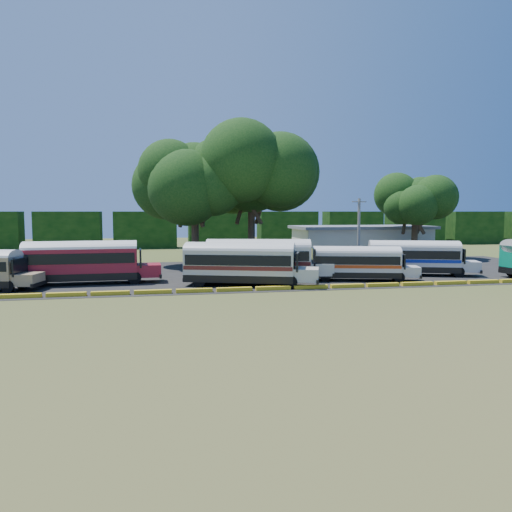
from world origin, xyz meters
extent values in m
plane|color=#35521B|center=(0.00, 0.00, 0.00)|extent=(160.00, 160.00, 0.00)
cube|color=black|center=(1.00, 12.00, 0.01)|extent=(64.00, 24.00, 0.02)
cube|color=gold|center=(-19.50, 1.00, 0.15)|extent=(2.70, 0.45, 0.30)
cube|color=gold|center=(-16.50, 1.00, 0.15)|extent=(2.70, 0.45, 0.30)
cube|color=gold|center=(-13.50, 1.00, 0.15)|extent=(2.70, 0.45, 0.30)
cube|color=gold|center=(-10.50, 1.00, 0.15)|extent=(2.70, 0.45, 0.30)
cube|color=gold|center=(-7.50, 1.00, 0.15)|extent=(2.70, 0.45, 0.30)
cube|color=gold|center=(-4.50, 1.00, 0.15)|extent=(2.70, 0.45, 0.30)
cube|color=gold|center=(-1.50, 1.00, 0.15)|extent=(2.70, 0.45, 0.30)
cube|color=gold|center=(1.50, 1.00, 0.15)|extent=(2.70, 0.45, 0.30)
cube|color=gold|center=(4.50, 1.00, 0.15)|extent=(2.70, 0.45, 0.30)
cube|color=gold|center=(7.50, 1.00, 0.15)|extent=(2.70, 0.45, 0.30)
cube|color=gold|center=(10.50, 1.00, 0.15)|extent=(2.70, 0.45, 0.30)
cube|color=gold|center=(13.50, 1.00, 0.15)|extent=(2.70, 0.45, 0.30)
cube|color=gold|center=(16.50, 1.00, 0.15)|extent=(2.70, 0.45, 0.30)
cube|color=beige|center=(18.00, 30.00, 1.80)|extent=(18.00, 8.00, 3.60)
cube|color=slate|center=(18.00, 30.00, 3.80)|extent=(19.00, 9.00, 0.40)
cube|color=black|center=(-24.00, 48.00, 3.00)|extent=(10.00, 4.00, 6.00)
cube|color=black|center=(-12.00, 48.00, 3.00)|extent=(10.00, 4.00, 6.00)
cube|color=black|center=(0.00, 48.00, 3.00)|extent=(10.00, 4.00, 6.00)
cube|color=black|center=(12.00, 48.00, 3.00)|extent=(10.00, 4.00, 6.00)
cube|color=black|center=(24.00, 48.00, 3.00)|extent=(10.00, 4.00, 6.00)
cube|color=black|center=(36.00, 48.00, 3.00)|extent=(10.00, 4.00, 6.00)
cube|color=black|center=(48.00, 48.00, 3.00)|extent=(10.00, 4.00, 6.00)
cylinder|color=black|center=(-21.04, 3.60, 0.47)|extent=(0.98, 0.48, 0.95)
cylinder|color=black|center=(-20.57, 5.57, 0.47)|extent=(0.98, 0.48, 0.95)
cube|color=#A1865E|center=(-19.79, 4.34, 0.90)|extent=(2.14, 2.42, 0.90)
cube|color=black|center=(-20.37, 4.48, 1.82)|extent=(0.64, 2.15, 1.30)
cube|color=black|center=(-19.01, 4.16, 0.52)|extent=(0.70, 2.30, 0.28)
cylinder|color=black|center=(-12.02, 6.15, 0.54)|extent=(1.09, 0.34, 1.09)
cylinder|color=black|center=(-12.10, 8.47, 0.54)|extent=(1.09, 0.34, 1.09)
cylinder|color=black|center=(-19.40, 5.92, 0.54)|extent=(1.09, 0.34, 1.09)
cylinder|color=black|center=(-19.47, 8.24, 0.54)|extent=(1.09, 0.34, 1.09)
cube|color=black|center=(-16.29, 7.18, 0.71)|extent=(8.98, 2.99, 0.60)
cube|color=maroon|center=(-16.29, 7.18, 1.99)|extent=(8.98, 2.99, 1.99)
cube|color=black|center=(-16.29, 7.18, 2.23)|extent=(8.63, 3.05, 0.83)
ellipsoid|color=beige|center=(-16.29, 7.18, 2.99)|extent=(8.98, 2.99, 1.22)
cube|color=maroon|center=(-10.87, 7.35, 1.03)|extent=(2.03, 2.45, 1.03)
cube|color=black|center=(-11.55, 7.33, 2.09)|extent=(0.24, 2.50, 1.49)
cube|color=black|center=(-9.94, 7.38, 0.60)|extent=(0.28, 2.66, 0.33)
cube|color=black|center=(-20.68, 7.04, 0.60)|extent=(0.28, 2.66, 0.33)
cylinder|color=black|center=(-0.04, 1.28, 0.53)|extent=(1.11, 0.63, 1.07)
cylinder|color=black|center=(0.70, 3.44, 0.53)|extent=(1.11, 0.63, 1.07)
cylinder|color=black|center=(-6.91, 3.63, 0.53)|extent=(1.11, 0.63, 1.07)
cylinder|color=black|center=(-6.17, 5.79, 0.53)|extent=(1.11, 0.63, 1.07)
cube|color=black|center=(-3.61, 3.71, 0.69)|extent=(9.15, 5.36, 0.59)
cube|color=beige|center=(-3.61, 3.71, 1.96)|extent=(9.15, 5.36, 1.95)
cube|color=black|center=(-3.61, 3.71, 2.19)|extent=(8.84, 5.31, 0.82)
cube|color=#5C1D17|center=(-3.61, 3.71, 1.57)|extent=(9.08, 5.37, 0.32)
ellipsoid|color=beige|center=(-3.61, 3.71, 2.94)|extent=(9.15, 5.36, 1.20)
cube|color=beige|center=(1.44, 1.98, 1.01)|extent=(2.58, 2.84, 1.01)
cube|color=black|center=(0.80, 2.20, 2.06)|extent=(0.95, 2.38, 1.47)
cube|color=black|center=(2.30, 1.69, 0.59)|extent=(1.03, 2.54, 0.32)
cube|color=black|center=(-7.71, 5.11, 0.59)|extent=(1.03, 2.54, 0.32)
cylinder|color=black|center=(2.39, 4.49, 0.55)|extent=(1.13, 0.54, 1.09)
cylinder|color=black|center=(2.91, 6.77, 0.55)|extent=(1.13, 0.54, 1.09)
cylinder|color=black|center=(-4.85, 6.15, 0.55)|extent=(1.13, 0.54, 1.09)
cylinder|color=black|center=(-4.33, 8.43, 0.55)|extent=(1.13, 0.54, 1.09)
cube|color=black|center=(-1.50, 6.58, 0.71)|extent=(9.34, 4.66, 0.60)
cube|color=beige|center=(-1.50, 6.58, 2.00)|extent=(9.34, 4.66, 2.00)
cube|color=black|center=(-1.50, 6.58, 2.24)|extent=(9.01, 4.65, 0.84)
cube|color=#501814|center=(-1.50, 6.58, 1.60)|extent=(9.27, 4.69, 0.33)
ellipsoid|color=beige|center=(-1.50, 6.58, 3.00)|extent=(9.34, 4.66, 1.23)
cube|color=beige|center=(3.82, 5.36, 1.04)|extent=(2.45, 2.78, 1.04)
cube|color=black|center=(3.15, 5.52, 2.10)|extent=(0.72, 2.49, 1.50)
cube|color=black|center=(4.73, 5.16, 0.60)|extent=(0.79, 2.65, 0.33)
cube|color=black|center=(-5.82, 7.57, 0.60)|extent=(0.79, 2.65, 0.33)
cylinder|color=black|center=(9.89, 2.87, 0.45)|extent=(0.94, 0.49, 0.91)
cylinder|color=black|center=(10.42, 4.74, 0.45)|extent=(0.94, 0.49, 0.91)
cylinder|color=black|center=(3.94, 4.54, 0.45)|extent=(0.94, 0.49, 0.91)
cylinder|color=black|center=(4.47, 6.41, 0.45)|extent=(0.94, 0.49, 0.91)
cube|color=black|center=(6.74, 4.76, 0.59)|extent=(7.79, 4.21, 0.50)
cube|color=beige|center=(6.74, 4.76, 1.67)|extent=(7.79, 4.21, 1.66)
cube|color=black|center=(6.74, 4.76, 1.87)|extent=(7.52, 4.18, 0.70)
cube|color=#B83B12|center=(6.74, 4.76, 1.34)|extent=(7.73, 4.22, 0.27)
ellipsoid|color=beige|center=(6.74, 4.76, 2.50)|extent=(7.79, 4.21, 1.02)
cube|color=beige|center=(11.11, 3.53, 0.86)|extent=(2.12, 2.37, 0.86)
cube|color=black|center=(10.56, 3.69, 1.75)|extent=(0.70, 2.05, 1.25)
cube|color=black|center=(11.86, 3.32, 0.50)|extent=(0.76, 2.19, 0.27)
cube|color=black|center=(3.20, 5.76, 0.50)|extent=(0.76, 2.19, 0.27)
cylinder|color=black|center=(16.81, 4.91, 0.50)|extent=(1.03, 0.59, 0.99)
cylinder|color=black|center=(17.51, 6.91, 0.50)|extent=(1.03, 0.59, 0.99)
cylinder|color=black|center=(10.44, 7.12, 0.50)|extent=(1.03, 0.59, 0.99)
cylinder|color=black|center=(11.14, 9.13, 0.50)|extent=(1.03, 0.59, 0.99)
cube|color=black|center=(13.50, 7.18, 0.64)|extent=(8.49, 5.02, 0.55)
cube|color=silver|center=(13.50, 7.18, 1.82)|extent=(8.49, 5.02, 1.81)
cube|color=black|center=(13.50, 7.18, 2.04)|extent=(8.21, 4.96, 0.76)
cube|color=navy|center=(13.50, 7.18, 1.46)|extent=(8.43, 5.03, 0.30)
ellipsoid|color=beige|center=(13.50, 7.18, 2.73)|extent=(8.49, 5.02, 1.12)
cube|color=silver|center=(18.19, 5.55, 0.94)|extent=(2.40, 2.65, 0.94)
cube|color=black|center=(17.60, 5.75, 1.91)|extent=(0.89, 2.20, 1.36)
cube|color=black|center=(18.98, 5.27, 0.55)|extent=(0.97, 2.35, 0.30)
cube|color=black|center=(9.71, 8.50, 0.55)|extent=(0.97, 2.35, 0.30)
cylinder|color=black|center=(21.97, 4.51, 0.54)|extent=(1.08, 0.35, 1.07)
cube|color=black|center=(20.79, 3.31, 0.59)|extent=(0.31, 2.63, 0.32)
cylinder|color=#3D2D1E|center=(-6.03, 19.31, 3.30)|extent=(0.80, 0.80, 6.60)
cylinder|color=#3D2D1E|center=(-4.81, 19.75, 6.13)|extent=(1.25, 2.45, 3.79)
cylinder|color=#3D2D1E|center=(-7.03, 20.15, 6.13)|extent=(1.91, 2.15, 3.79)
cylinder|color=#3D2D1E|center=(-6.26, 18.03, 6.13)|extent=(2.48, 0.86, 3.79)
ellipsoid|color=black|center=(-6.03, 19.31, 9.69)|extent=(10.30, 10.30, 7.55)
cylinder|color=#3D2D1E|center=(0.44, 20.16, 3.52)|extent=(0.80, 0.80, 7.03)
cylinder|color=#3D2D1E|center=(1.66, 20.61, 6.53)|extent=(1.30, 2.57, 4.03)
cylinder|color=#3D2D1E|center=(-0.56, 21.00, 6.53)|extent=(1.99, 2.26, 4.03)
cylinder|color=#3D2D1E|center=(0.21, 18.88, 6.53)|extent=(2.62, 0.88, 4.03)
ellipsoid|color=black|center=(0.44, 20.16, 10.30)|extent=(12.02, 12.02, 8.81)
cylinder|color=#3D2D1E|center=(22.27, 22.96, 2.43)|extent=(0.80, 0.80, 4.86)
cylinder|color=#3D2D1E|center=(23.49, 23.40, 4.51)|extent=(1.06, 1.94, 2.85)
cylinder|color=#3D2D1E|center=(21.27, 23.79, 4.51)|extent=(1.56, 1.74, 2.85)
cylinder|color=#3D2D1E|center=(22.04, 21.68, 4.51)|extent=(1.95, 0.76, 2.85)
ellipsoid|color=black|center=(22.27, 22.96, 7.27)|extent=(7.45, 7.45, 5.46)
cylinder|color=gray|center=(11.19, 14.78, 3.71)|extent=(0.30, 0.30, 7.41)
cube|color=gray|center=(11.19, 14.78, 7.04)|extent=(1.60, 0.12, 0.12)
camera|label=1|loc=(-10.11, -35.75, 6.00)|focal=35.00mm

